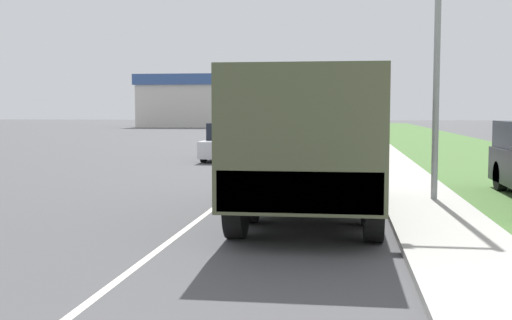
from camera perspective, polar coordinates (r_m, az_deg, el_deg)
name	(u,v)px	position (r m, az deg, el deg)	size (l,w,h in m)	color
ground_plane	(302,142)	(42.17, 4.08, 1.62)	(180.00, 180.00, 0.00)	#4C4C4F
lane_centre_stripe	(302,142)	(42.17, 4.08, 1.62)	(0.12, 120.00, 0.00)	silver
sidewalk_right	(371,141)	(42.12, 10.20, 1.63)	(1.80, 120.00, 0.12)	beige
grass_strip_right	(441,143)	(42.53, 16.13, 1.49)	(7.00, 120.00, 0.02)	#4C7538
military_truck	(311,135)	(12.43, 4.93, 2.20)	(2.50, 6.88, 2.77)	#545B3D
car_nearest_ahead	(228,143)	(26.85, -2.50, 1.48)	(1.70, 4.10, 1.55)	silver
car_second_ahead	(275,132)	(40.91, 1.73, 2.47)	(1.82, 4.35, 1.47)	silver
lamp_post	(428,17)	(14.83, 15.01, 12.14)	(1.69, 0.24, 6.67)	gray
building_distant	(199,101)	(81.98, -5.07, 5.24)	(13.32, 12.90, 6.34)	beige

